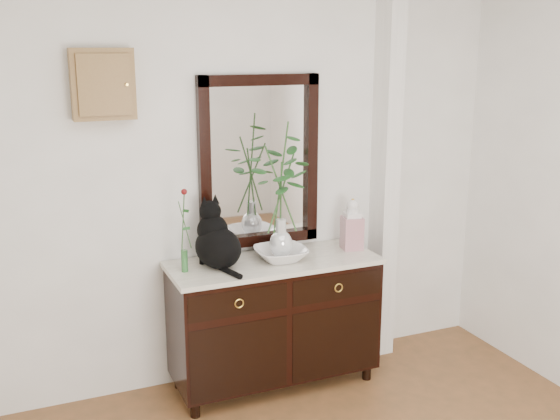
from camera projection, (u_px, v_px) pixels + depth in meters
name	position (u px, v px, depth m)	size (l,w,h in m)	color
wall_back	(244.00, 176.00, 4.18)	(3.60, 0.04, 2.70)	white
pilaster	(386.00, 168.00, 4.48)	(0.12, 0.20, 2.70)	white
sideboard	(274.00, 316.00, 4.20)	(1.33, 0.52, 0.82)	black
wall_mirror	(260.00, 162.00, 4.18)	(0.80, 0.06, 1.10)	black
key_cabinet	(103.00, 84.00, 3.67)	(0.35, 0.10, 0.40)	brown
cat	(218.00, 235.00, 3.94)	(0.29, 0.36, 0.41)	black
lotus_bowl	(281.00, 254.00, 4.11)	(0.33, 0.33, 0.08)	white
vase_branches	(281.00, 190.00, 4.01)	(0.41, 0.41, 0.86)	silver
bud_vase_rose	(183.00, 230.00, 3.84)	(0.06, 0.06, 0.52)	#306B32
ginger_jar	(352.00, 224.00, 4.31)	(0.13, 0.13, 0.35)	silver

